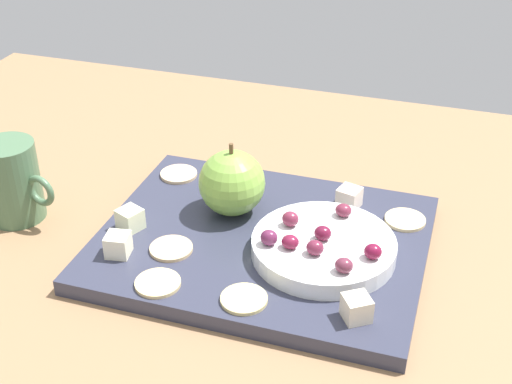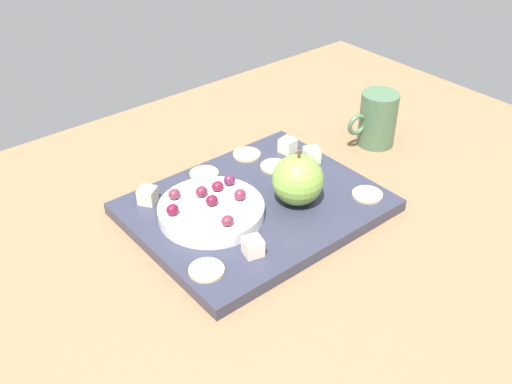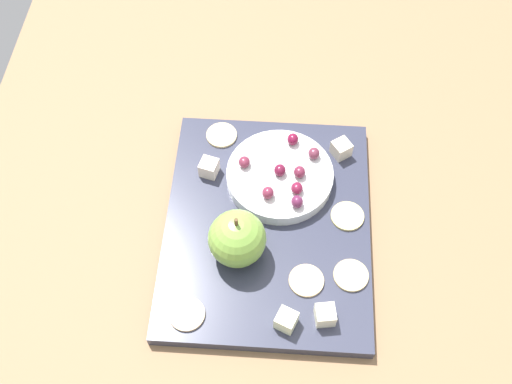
% 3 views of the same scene
% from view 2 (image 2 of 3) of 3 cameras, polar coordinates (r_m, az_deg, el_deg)
% --- Properties ---
extents(table, '(1.19, 0.90, 0.04)m').
position_cam_2_polar(table, '(0.94, 2.87, -2.19)').
color(table, '#8A6848').
rests_on(table, ground).
extents(platter, '(0.36, 0.29, 0.02)m').
position_cam_2_polar(platter, '(0.90, -0.03, -1.45)').
color(platter, '#313346').
rests_on(platter, table).
extents(serving_dish, '(0.16, 0.16, 0.02)m').
position_cam_2_polar(serving_dish, '(0.87, -4.36, -1.82)').
color(serving_dish, white).
rests_on(serving_dish, platter).
extents(apple_whole, '(0.08, 0.08, 0.08)m').
position_cam_2_polar(apple_whole, '(0.88, 3.91, 1.10)').
color(apple_whole, '#7DAD43').
rests_on(apple_whole, platter).
extents(apple_stem, '(0.01, 0.00, 0.01)m').
position_cam_2_polar(apple_stem, '(0.85, 4.03, 3.63)').
color(apple_stem, brown).
rests_on(apple_stem, apple_whole).
extents(cheese_cube_0, '(0.03, 0.03, 0.02)m').
position_cam_2_polar(cheese_cube_0, '(1.02, 3.09, 4.52)').
color(cheese_cube_0, '#F6EFCD').
rests_on(cheese_cube_0, platter).
extents(cheese_cube_1, '(0.03, 0.03, 0.02)m').
position_cam_2_polar(cheese_cube_1, '(0.80, -0.29, -5.32)').
color(cheese_cube_1, '#F9E3CB').
rests_on(cheese_cube_1, platter).
extents(cheese_cube_2, '(0.03, 0.03, 0.02)m').
position_cam_2_polar(cheese_cube_2, '(0.91, -10.46, -0.33)').
color(cheese_cube_2, '#F0E2C1').
rests_on(cheese_cube_2, platter).
extents(cheese_cube_3, '(0.03, 0.03, 0.02)m').
position_cam_2_polar(cheese_cube_3, '(1.00, 5.43, 3.59)').
color(cheese_cube_3, '#EAF0C1').
rests_on(cheese_cube_3, platter).
extents(cracker_0, '(0.05, 0.05, 0.00)m').
position_cam_2_polar(cracker_0, '(1.01, -0.90, 3.66)').
color(cracker_0, '#DABF84').
rests_on(cracker_0, platter).
extents(cracker_1, '(0.05, 0.05, 0.00)m').
position_cam_2_polar(cracker_1, '(0.97, -5.04, 1.78)').
color(cracker_1, '#D6C37F').
rests_on(cracker_1, platter).
extents(cracker_2, '(0.05, 0.05, 0.00)m').
position_cam_2_polar(cracker_2, '(0.98, 1.81, 2.49)').
color(cracker_2, '#D8B581').
rests_on(cracker_2, platter).
extents(cracker_3, '(0.05, 0.05, 0.00)m').
position_cam_2_polar(cracker_3, '(0.93, 10.74, -0.24)').
color(cracker_3, '#D9B68D').
rests_on(cracker_3, platter).
extents(cracker_4, '(0.05, 0.05, 0.00)m').
position_cam_2_polar(cracker_4, '(0.78, -4.82, -7.55)').
color(cracker_4, beige).
rests_on(cracker_4, platter).
extents(grape_0, '(0.02, 0.02, 0.02)m').
position_cam_2_polar(grape_0, '(0.90, -2.60, 1.18)').
color(grape_0, '#602144').
rests_on(grape_0, serving_dish).
extents(grape_1, '(0.02, 0.02, 0.02)m').
position_cam_2_polar(grape_1, '(0.87, -1.56, -0.26)').
color(grape_1, maroon).
rests_on(grape_1, serving_dish).
extents(grape_2, '(0.02, 0.02, 0.02)m').
position_cam_2_polar(grape_2, '(0.88, -7.92, -0.20)').
color(grape_2, brown).
rests_on(grape_2, serving_dish).
extents(grape_3, '(0.02, 0.02, 0.02)m').
position_cam_2_polar(grape_3, '(0.89, -3.75, 0.57)').
color(grape_3, maroon).
rests_on(grape_3, serving_dish).
extents(grape_4, '(0.02, 0.02, 0.01)m').
position_cam_2_polar(grape_4, '(0.82, -2.79, -2.79)').
color(grape_4, maroon).
rests_on(grape_4, serving_dish).
extents(grape_5, '(0.02, 0.02, 0.02)m').
position_cam_2_polar(grape_5, '(0.84, -8.10, -1.71)').
color(grape_5, maroon).
rests_on(grape_5, serving_dish).
extents(grape_6, '(0.02, 0.02, 0.02)m').
position_cam_2_polar(grape_6, '(0.86, -4.30, -0.82)').
color(grape_6, maroon).
rests_on(grape_6, serving_dish).
extents(grape_7, '(0.02, 0.02, 0.02)m').
position_cam_2_polar(grape_7, '(0.88, -5.31, 0.05)').
color(grape_7, maroon).
rests_on(grape_7, serving_dish).
extents(cup, '(0.10, 0.07, 0.10)m').
position_cam_2_polar(cup, '(1.09, 11.66, 6.93)').
color(cup, '#496C4B').
rests_on(cup, table).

